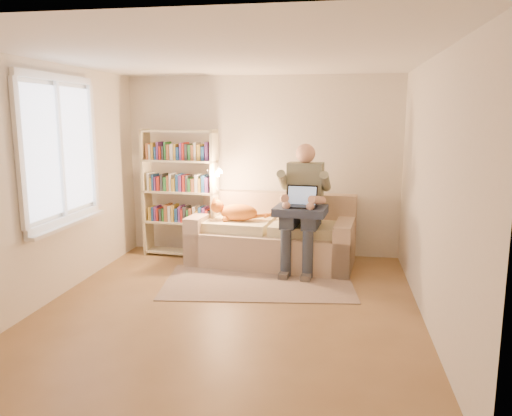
% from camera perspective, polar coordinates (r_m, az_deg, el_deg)
% --- Properties ---
extents(floor, '(4.50, 4.50, 0.00)m').
position_cam_1_polar(floor, '(5.47, -3.00, -11.28)').
color(floor, brown).
rests_on(floor, ground).
extents(ceiling, '(4.00, 4.50, 0.02)m').
position_cam_1_polar(ceiling, '(5.11, -3.29, 16.92)').
color(ceiling, white).
rests_on(ceiling, wall_back).
extents(wall_left, '(0.02, 4.50, 2.60)m').
position_cam_1_polar(wall_left, '(5.89, -22.51, 2.61)').
color(wall_left, silver).
rests_on(wall_left, floor).
extents(wall_right, '(0.02, 4.50, 2.60)m').
position_cam_1_polar(wall_right, '(5.09, 19.44, 1.69)').
color(wall_right, silver).
rests_on(wall_right, floor).
extents(wall_back, '(4.00, 0.02, 2.60)m').
position_cam_1_polar(wall_back, '(7.33, 0.67, 4.78)').
color(wall_back, silver).
rests_on(wall_back, floor).
extents(wall_front, '(4.00, 0.02, 2.60)m').
position_cam_1_polar(wall_front, '(3.01, -12.43, -3.67)').
color(wall_front, silver).
rests_on(wall_front, floor).
extents(window, '(0.12, 1.52, 1.69)m').
position_cam_1_polar(window, '(6.03, -21.14, 3.58)').
color(window, white).
rests_on(window, wall_left).
extents(sofa, '(2.32, 1.22, 0.95)m').
position_cam_1_polar(sofa, '(6.97, 1.89, -3.50)').
color(sofa, tan).
rests_on(sofa, floor).
extents(person, '(0.54, 0.79, 1.67)m').
position_cam_1_polar(person, '(6.60, 5.39, 0.87)').
color(person, gray).
rests_on(person, sofa).
extents(cat, '(0.80, 0.33, 0.29)m').
position_cam_1_polar(cat, '(6.89, -2.75, -0.40)').
color(cat, orange).
rests_on(cat, sofa).
extents(blanket, '(0.71, 0.60, 0.11)m').
position_cam_1_polar(blanket, '(6.44, 5.79, -0.35)').
color(blanket, '#283147').
rests_on(blanket, person).
extents(laptop, '(0.43, 0.36, 0.35)m').
position_cam_1_polar(laptop, '(6.43, 5.83, 0.72)').
color(laptop, black).
rests_on(laptop, blanket).
extents(bookshelf, '(1.22, 0.44, 1.84)m').
position_cam_1_polar(bookshelf, '(7.28, -8.65, 2.40)').
color(bookshelf, beige).
rests_on(bookshelf, floor).
extents(rug, '(2.43, 1.62, 0.01)m').
position_cam_1_polar(rug, '(6.21, 0.30, -8.49)').
color(rug, gray).
rests_on(rug, floor).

